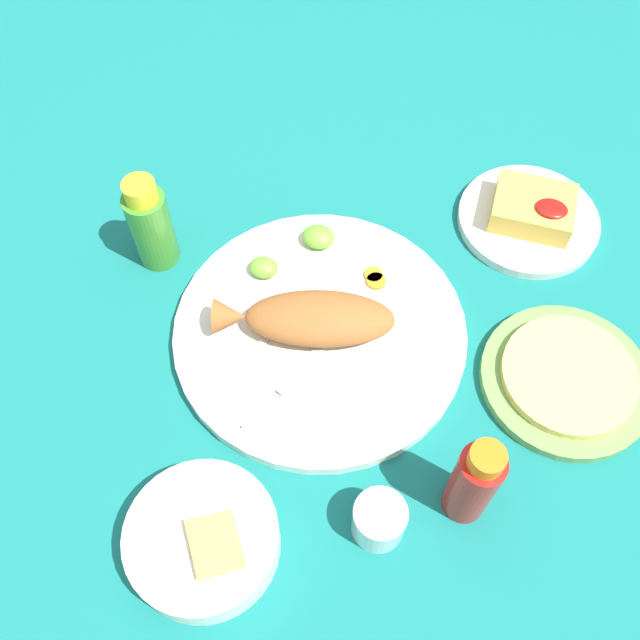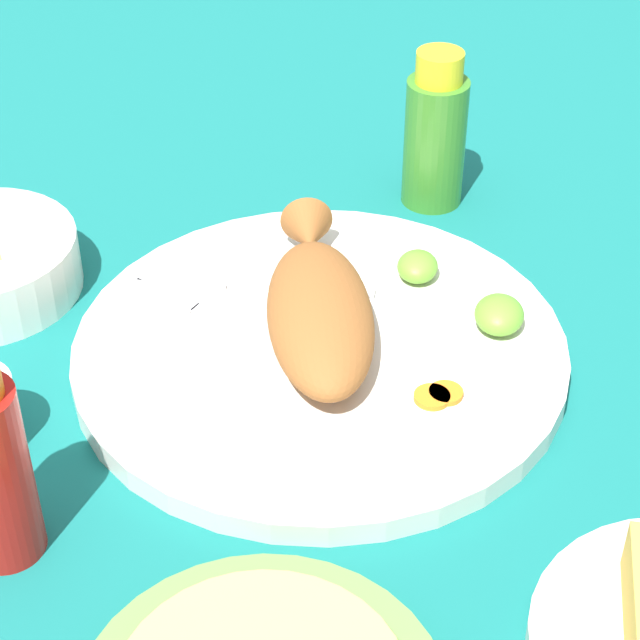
% 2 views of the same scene
% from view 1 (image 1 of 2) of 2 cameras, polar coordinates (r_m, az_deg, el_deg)
% --- Properties ---
extents(ground_plane, '(4.00, 4.00, 0.00)m').
position_cam_1_polar(ground_plane, '(0.89, 0.00, -1.27)').
color(ground_plane, '#146B66').
extents(main_plate, '(0.36, 0.36, 0.02)m').
position_cam_1_polar(main_plate, '(0.88, 0.00, -0.98)').
color(main_plate, silver).
rests_on(main_plate, ground_plane).
extents(fried_fish, '(0.23, 0.12, 0.05)m').
position_cam_1_polar(fried_fish, '(0.85, -0.72, 0.14)').
color(fried_fish, '#935628').
rests_on(fried_fish, main_plate).
extents(fork_near, '(0.08, 0.18, 0.00)m').
position_cam_1_polar(fork_near, '(0.83, -2.78, -5.57)').
color(fork_near, silver).
rests_on(fork_near, main_plate).
extents(fork_far, '(0.02, 0.19, 0.00)m').
position_cam_1_polar(fork_far, '(0.85, -5.26, -3.75)').
color(fork_far, silver).
rests_on(fork_far, main_plate).
extents(carrot_slice_near, '(0.03, 0.03, 0.00)m').
position_cam_1_polar(carrot_slice_near, '(0.91, 4.51, 3.11)').
color(carrot_slice_near, orange).
rests_on(carrot_slice_near, main_plate).
extents(carrot_slice_mid, '(0.02, 0.02, 0.00)m').
position_cam_1_polar(carrot_slice_mid, '(0.92, 4.30, 3.64)').
color(carrot_slice_mid, orange).
rests_on(carrot_slice_mid, main_plate).
extents(lime_wedge_main, '(0.04, 0.04, 0.02)m').
position_cam_1_polar(lime_wedge_main, '(0.94, -0.12, 6.68)').
color(lime_wedge_main, '#6BB233').
rests_on(lime_wedge_main, main_plate).
extents(lime_wedge_side, '(0.04, 0.03, 0.02)m').
position_cam_1_polar(lime_wedge_side, '(0.91, -4.52, 4.23)').
color(lime_wedge_side, '#6BB233').
rests_on(lime_wedge_side, main_plate).
extents(hot_sauce_bottle_red, '(0.05, 0.05, 0.14)m').
position_cam_1_polar(hot_sauce_bottle_red, '(0.76, 12.20, -12.56)').
color(hot_sauce_bottle_red, '#B21914').
rests_on(hot_sauce_bottle_red, ground_plane).
extents(hot_sauce_bottle_green, '(0.05, 0.05, 0.14)m').
position_cam_1_polar(hot_sauce_bottle_green, '(0.93, -13.39, 7.43)').
color(hot_sauce_bottle_green, '#3D8428').
rests_on(hot_sauce_bottle_green, ground_plane).
extents(salt_cup, '(0.06, 0.06, 0.05)m').
position_cam_1_polar(salt_cup, '(0.78, 4.73, -15.74)').
color(salt_cup, silver).
rests_on(salt_cup, ground_plane).
extents(side_plate_fries, '(0.19, 0.19, 0.01)m').
position_cam_1_polar(side_plate_fries, '(1.03, 16.31, 7.69)').
color(side_plate_fries, silver).
rests_on(side_plate_fries, ground_plane).
extents(fries_pile, '(0.11, 0.09, 0.04)m').
position_cam_1_polar(fries_pile, '(1.01, 16.70, 8.57)').
color(fries_pile, gold).
rests_on(fries_pile, side_plate_fries).
extents(guacamole_bowl, '(0.16, 0.16, 0.06)m').
position_cam_1_polar(guacamole_bowl, '(0.78, -9.34, -16.92)').
color(guacamole_bowl, white).
rests_on(guacamole_bowl, ground_plane).
extents(tortilla_plate, '(0.20, 0.20, 0.01)m').
position_cam_1_polar(tortilla_plate, '(0.90, 19.06, -4.56)').
color(tortilla_plate, '#6B9E4C').
rests_on(tortilla_plate, ground_plane).
extents(tortilla_stack, '(0.16, 0.16, 0.01)m').
position_cam_1_polar(tortilla_stack, '(0.89, 19.29, -4.18)').
color(tortilla_stack, '#E0C666').
rests_on(tortilla_stack, tortilla_plate).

